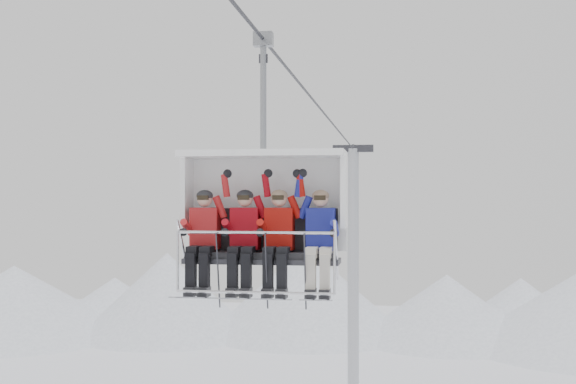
# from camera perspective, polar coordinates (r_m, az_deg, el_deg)

# --- Properties ---
(ridgeline) EXTENTS (72.00, 21.00, 7.00)m
(ridgeline) POSITION_cam_1_polar(r_m,az_deg,el_deg) (56.39, 4.72, -8.68)
(ridgeline) COLOR white
(ridgeline) RESTS_ON ground
(lift_tower_right) EXTENTS (2.00, 1.80, 13.48)m
(lift_tower_right) POSITION_cam_1_polar(r_m,az_deg,el_deg) (36.06, 5.18, -8.57)
(lift_tower_right) COLOR #ACAFB4
(lift_tower_right) RESTS_ON ground
(haul_cable) EXTENTS (0.06, 50.00, 0.06)m
(haul_cable) POSITION_cam_1_polar(r_m,az_deg,el_deg) (14.03, 0.00, 9.67)
(haul_cable) COLOR #313137
(haul_cable) RESTS_ON lift_tower_left
(chairlift_carrier) EXTENTS (2.55, 1.17, 3.98)m
(chairlift_carrier) POSITION_cam_1_polar(r_m,az_deg,el_deg) (11.34, -1.85, -1.06)
(chairlift_carrier) COLOR black
(chairlift_carrier) RESTS_ON haul_cable
(skier_far_left) EXTENTS (0.44, 1.69, 1.72)m
(skier_far_left) POSITION_cam_1_polar(r_m,az_deg,el_deg) (11.25, -6.70, -3.47)
(skier_far_left) COLOR red
(skier_far_left) RESTS_ON chairlift_carrier
(skier_center_left) EXTENTS (0.44, 1.69, 1.72)m
(skier_center_left) POSITION_cam_1_polar(r_m,az_deg,el_deg) (11.10, -3.50, -3.51)
(skier_center_left) COLOR #A10913
(skier_center_left) RESTS_ON chairlift_carrier
(skier_center_right) EXTENTS (0.44, 1.69, 1.72)m
(skier_center_right) POSITION_cam_1_polar(r_m,az_deg,el_deg) (11.01, -0.76, -3.54)
(skier_center_right) COLOR #AF110A
(skier_center_right) RESTS_ON chairlift_carrier
(skier_far_right) EXTENTS (0.44, 1.69, 1.71)m
(skier_far_right) POSITION_cam_1_polar(r_m,az_deg,el_deg) (10.92, 2.55, -3.57)
(skier_far_right) COLOR navy
(skier_far_right) RESTS_ON chairlift_carrier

